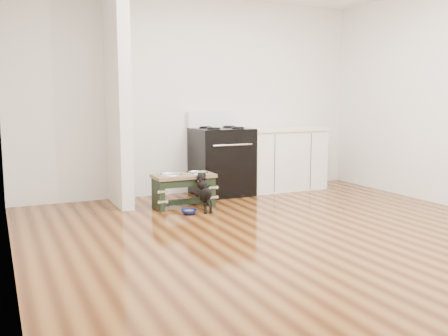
% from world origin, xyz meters
% --- Properties ---
extents(ground, '(5.00, 5.00, 0.00)m').
position_xyz_m(ground, '(0.00, 0.00, 0.00)').
color(ground, '#3F1E0B').
rests_on(ground, ground).
extents(room_shell, '(5.00, 5.00, 5.00)m').
position_xyz_m(room_shell, '(0.00, 0.00, 1.62)').
color(room_shell, silver).
rests_on(room_shell, ground).
extents(partition_wall, '(0.15, 0.80, 2.70)m').
position_xyz_m(partition_wall, '(-1.18, 2.10, 1.35)').
color(partition_wall, silver).
rests_on(partition_wall, ground).
extents(oven_range, '(0.76, 0.69, 1.14)m').
position_xyz_m(oven_range, '(0.25, 2.16, 0.48)').
color(oven_range, black).
rests_on(oven_range, ground).
extents(cabinet_run, '(1.24, 0.64, 0.91)m').
position_xyz_m(cabinet_run, '(1.23, 2.18, 0.45)').
color(cabinet_run, white).
rests_on(cabinet_run, ground).
extents(dog_feeder, '(0.74, 0.40, 0.42)m').
position_xyz_m(dog_feeder, '(-0.50, 1.64, 0.29)').
color(dog_feeder, black).
rests_on(dog_feeder, ground).
extents(puppy, '(0.13, 0.38, 0.45)m').
position_xyz_m(puppy, '(-0.37, 1.30, 0.25)').
color(puppy, black).
rests_on(puppy, ground).
extents(floor_bowl, '(0.22, 0.22, 0.06)m').
position_xyz_m(floor_bowl, '(-0.59, 1.23, 0.03)').
color(floor_bowl, '#0C1657').
rests_on(floor_bowl, ground).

